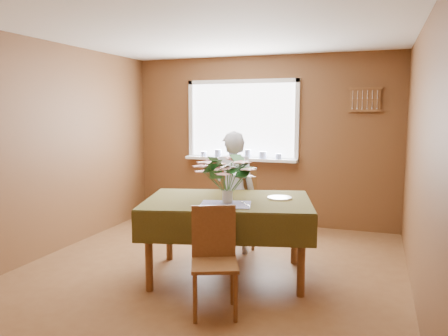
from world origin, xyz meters
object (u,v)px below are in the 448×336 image
(flower_bouquet, at_px, (228,174))
(dining_table, at_px, (228,209))
(seated_woman, at_px, (233,193))
(chair_near, at_px, (214,254))
(chair_far, at_px, (236,205))

(flower_bouquet, bearing_deg, dining_table, 107.82)
(dining_table, xyz_separation_m, flower_bouquet, (0.06, -0.17, 0.38))
(seated_woman, relative_size, flower_bouquet, 2.86)
(chair_near, bearing_deg, dining_table, 77.52)
(chair_far, bearing_deg, flower_bouquet, 71.77)
(chair_far, relative_size, flower_bouquet, 1.99)
(chair_near, xyz_separation_m, seated_woman, (-0.33, 1.51, 0.24))
(dining_table, bearing_deg, flower_bouquet, -86.37)
(dining_table, relative_size, seated_woman, 1.29)
(chair_far, xyz_separation_m, seated_woman, (0.01, -0.14, 0.18))
(chair_far, relative_size, chair_near, 1.15)
(chair_far, height_order, seated_woman, seated_woman)
(chair_far, xyz_separation_m, flower_bouquet, (0.25, -1.06, 0.54))
(chair_near, distance_m, flower_bouquet, 0.85)
(dining_table, height_order, flower_bouquet, flower_bouquet)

